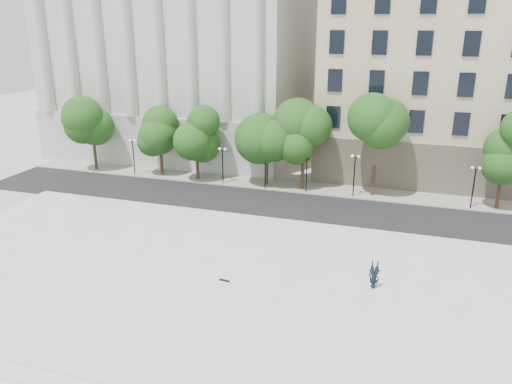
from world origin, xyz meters
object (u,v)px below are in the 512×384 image
skateboard (224,280)px  traffic_light_east (307,157)px  person_lying (373,284)px  traffic_light_west (265,154)px

skateboard → traffic_light_east: bearing=93.2°
person_lying → skateboard: size_ratio=2.62×
skateboard → person_lying: bearing=18.6°
traffic_light_west → skateboard: traffic_light_west is taller
traffic_light_west → person_lying: size_ratio=2.29×
person_lying → skateboard: (-9.17, -1.98, -0.22)m
traffic_light_west → traffic_light_east: 4.24m
person_lying → skateboard: 9.38m
traffic_light_west → skateboard: size_ratio=6.02×
person_lying → traffic_light_east: bearing=105.3°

